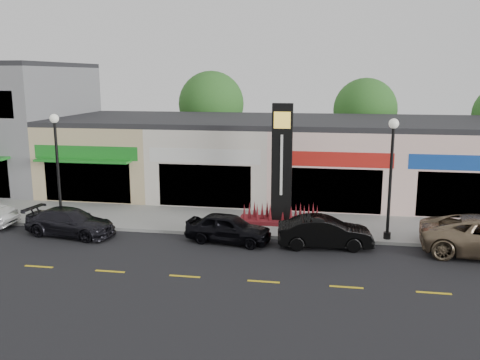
{
  "coord_description": "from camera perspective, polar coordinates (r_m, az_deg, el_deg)",
  "views": [
    {
      "loc": [
        5.07,
        -20.46,
        7.46
      ],
      "look_at": [
        0.94,
        4.0,
        2.34
      ],
      "focal_mm": 38.0,
      "sensor_mm": 36.0,
      "label": 1
    }
  ],
  "objects": [
    {
      "name": "car_black_conv",
      "position": [
        22.78,
        9.5,
        -5.81
      ],
      "size": [
        1.85,
        4.26,
        1.36
      ],
      "primitive_type": "imported",
      "rotation": [
        0.0,
        0.0,
        1.67
      ],
      "color": "black",
      "rests_on": "ground"
    },
    {
      "name": "lamp_east_near",
      "position": [
        23.48,
        16.61,
        1.41
      ],
      "size": [
        0.44,
        0.44,
        5.47
      ],
      "color": "black",
      "rests_on": "sidewalk"
    },
    {
      "name": "shop_cream",
      "position": [
        32.99,
        -2.02,
        2.83
      ],
      "size": [
        7.0,
        10.01,
        4.8
      ],
      "color": "beige",
      "rests_on": "ground"
    },
    {
      "name": "pylon_sign",
      "position": [
        25.28,
        4.68,
        -0.21
      ],
      "size": [
        4.2,
        1.3,
        6.0
      ],
      "color": "maroon",
      "rests_on": "sidewalk"
    },
    {
      "name": "shop_pink_w",
      "position": [
        32.33,
        10.24,
        2.47
      ],
      "size": [
        7.0,
        10.01,
        4.8
      ],
      "color": "beige",
      "rests_on": "ground"
    },
    {
      "name": "tree_rear_mid",
      "position": [
        40.15,
        13.88,
        7.65
      ],
      "size": [
        4.8,
        4.8,
        7.29
      ],
      "color": "#382619",
      "rests_on": "ground"
    },
    {
      "name": "car_black_sedan",
      "position": [
        23.14,
        -1.32,
        -5.41
      ],
      "size": [
        2.15,
        4.1,
        1.33
      ],
      "primitive_type": "imported",
      "rotation": [
        0.0,
        0.0,
        1.42
      ],
      "color": "black",
      "rests_on": "ground"
    },
    {
      "name": "curb",
      "position": [
        24.27,
        -2.95,
        -6.06
      ],
      "size": [
        52.0,
        0.2,
        0.15
      ],
      "primitive_type": "cube",
      "color": "gray",
      "rests_on": "ground"
    },
    {
      "name": "lamp_west_near",
      "position": [
        26.72,
        -19.85,
        2.4
      ],
      "size": [
        0.44,
        0.44,
        5.47
      ],
      "color": "black",
      "rests_on": "sidewalk"
    },
    {
      "name": "shop_beige",
      "position": [
        35.05,
        -13.32,
        3.05
      ],
      "size": [
        7.0,
        10.85,
        4.8
      ],
      "color": "tan",
      "rests_on": "ground"
    },
    {
      "name": "tree_rear_west",
      "position": [
        41.04,
        -3.24,
        8.52
      ],
      "size": [
        5.2,
        5.2,
        7.83
      ],
      "color": "#382619",
      "rests_on": "ground"
    },
    {
      "name": "shop_pink_e",
      "position": [
        33.17,
        22.42,
        2.0
      ],
      "size": [
        7.0,
        10.01,
        4.8
      ],
      "color": "beige",
      "rests_on": "ground"
    },
    {
      "name": "ground",
      "position": [
        22.36,
        -4.12,
        -7.85
      ],
      "size": [
        120.0,
        120.0,
        0.0
      ],
      "primitive_type": "plane",
      "color": "black",
      "rests_on": "ground"
    },
    {
      "name": "car_dark_sedan",
      "position": [
        25.43,
        -18.51,
        -4.51
      ],
      "size": [
        2.4,
        4.61,
        1.28
      ],
      "primitive_type": "imported",
      "rotation": [
        0.0,
        0.0,
        1.43
      ],
      "color": "black",
      "rests_on": "ground"
    },
    {
      "name": "sidewalk",
      "position": [
        26.38,
        -1.89,
        -4.6
      ],
      "size": [
        52.0,
        4.3,
        0.15
      ],
      "primitive_type": "cube",
      "color": "gray",
      "rests_on": "ground"
    }
  ]
}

